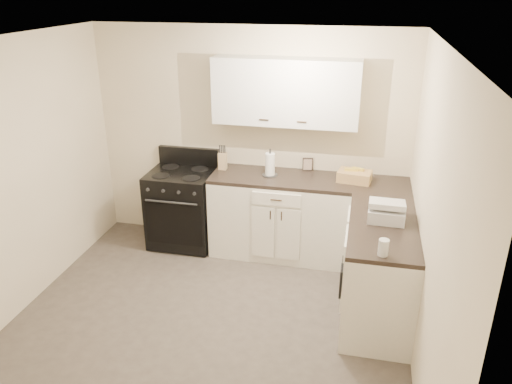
% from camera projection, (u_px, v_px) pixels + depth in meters
% --- Properties ---
extents(floor, '(3.60, 3.60, 0.00)m').
position_uv_depth(floor, '(206.00, 327.00, 4.56)').
color(floor, '#473F38').
rests_on(floor, ground).
extents(ceiling, '(3.60, 3.60, 0.00)m').
position_uv_depth(ceiling, '(192.00, 44.00, 3.58)').
color(ceiling, white).
rests_on(ceiling, wall_back).
extents(wall_back, '(3.60, 0.00, 3.60)m').
position_uv_depth(wall_back, '(250.00, 139.00, 5.69)').
color(wall_back, beige).
rests_on(wall_back, ground).
extents(wall_right, '(0.00, 3.60, 3.60)m').
position_uv_depth(wall_right, '(430.00, 224.00, 3.71)').
color(wall_right, beige).
rests_on(wall_right, ground).
extents(wall_left, '(0.00, 3.60, 3.60)m').
position_uv_depth(wall_left, '(7.00, 184.00, 4.43)').
color(wall_left, beige).
rests_on(wall_left, ground).
extents(wall_front, '(3.60, 0.00, 3.60)m').
position_uv_depth(wall_front, '(84.00, 348.00, 2.45)').
color(wall_front, beige).
rests_on(wall_front, ground).
extents(base_cabinets_back, '(1.55, 0.60, 0.90)m').
position_uv_depth(base_cabinets_back, '(281.00, 217.00, 5.65)').
color(base_cabinets_back, silver).
rests_on(base_cabinets_back, floor).
extents(base_cabinets_right, '(0.60, 1.90, 0.90)m').
position_uv_depth(base_cabinets_right, '(378.00, 256.00, 4.85)').
color(base_cabinets_right, silver).
rests_on(base_cabinets_right, floor).
extents(countertop_back, '(1.55, 0.60, 0.04)m').
position_uv_depth(countertop_back, '(282.00, 178.00, 5.46)').
color(countertop_back, black).
rests_on(countertop_back, base_cabinets_back).
extents(countertop_right, '(0.60, 1.90, 0.04)m').
position_uv_depth(countertop_right, '(383.00, 212.00, 4.67)').
color(countertop_right, black).
rests_on(countertop_right, base_cabinets_right).
extents(upper_cabinets, '(1.55, 0.30, 0.70)m').
position_uv_depth(upper_cabinets, '(286.00, 92.00, 5.24)').
color(upper_cabinets, silver).
rests_on(upper_cabinets, wall_back).
extents(stove, '(0.73, 0.63, 0.89)m').
position_uv_depth(stove, '(183.00, 208.00, 5.85)').
color(stove, black).
rests_on(stove, floor).
extents(knife_block, '(0.09, 0.08, 0.19)m').
position_uv_depth(knife_block, '(223.00, 161.00, 5.64)').
color(knife_block, tan).
rests_on(knife_block, countertop_back).
extents(paper_towel, '(0.14, 0.14, 0.25)m').
position_uv_depth(paper_towel, '(270.00, 164.00, 5.45)').
color(paper_towel, white).
rests_on(paper_towel, countertop_back).
extents(picture_frame, '(0.12, 0.06, 0.15)m').
position_uv_depth(picture_frame, '(308.00, 164.00, 5.61)').
color(picture_frame, black).
rests_on(picture_frame, countertop_back).
extents(wicker_basket, '(0.37, 0.28, 0.11)m').
position_uv_depth(wicker_basket, '(354.00, 176.00, 5.31)').
color(wicker_basket, tan).
rests_on(wicker_basket, countertop_right).
extents(countertop_grill, '(0.33, 0.31, 0.12)m').
position_uv_depth(countertop_grill, '(386.00, 214.00, 4.46)').
color(countertop_grill, silver).
rests_on(countertop_grill, countertop_right).
extents(glass_jar, '(0.10, 0.10, 0.14)m').
position_uv_depth(glass_jar, '(383.00, 248.00, 3.87)').
color(glass_jar, silver).
rests_on(glass_jar, countertop_right).
extents(oven_mitt_near, '(0.02, 0.15, 0.26)m').
position_uv_depth(oven_mitt_near, '(341.00, 281.00, 4.29)').
color(oven_mitt_near, black).
rests_on(oven_mitt_near, base_cabinets_right).
extents(oven_mitt_far, '(0.02, 0.15, 0.26)m').
position_uv_depth(oven_mitt_far, '(342.00, 272.00, 4.55)').
color(oven_mitt_far, black).
rests_on(oven_mitt_far, base_cabinets_right).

